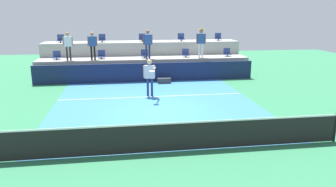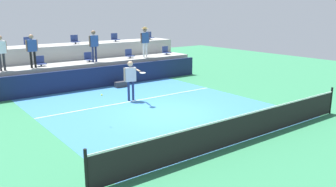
% 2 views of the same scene
% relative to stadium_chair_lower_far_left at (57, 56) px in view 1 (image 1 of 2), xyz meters
% --- Properties ---
extents(ground_plane, '(40.00, 40.00, 0.00)m').
position_rel_stadium_chair_lower_far_left_xyz_m(ground_plane, '(5.28, -7.23, -1.46)').
color(ground_plane, '#2D754C').
extents(court_inner_paint, '(9.00, 10.00, 0.01)m').
position_rel_stadium_chair_lower_far_left_xyz_m(court_inner_paint, '(5.28, -6.23, -1.46)').
color(court_inner_paint, teal).
rests_on(court_inner_paint, ground_plane).
extents(court_service_line, '(9.00, 0.06, 0.00)m').
position_rel_stadium_chair_lower_far_left_xyz_m(court_service_line, '(5.28, -4.83, -1.46)').
color(court_service_line, white).
rests_on(court_service_line, ground_plane).
extents(tennis_net, '(10.48, 0.08, 1.07)m').
position_rel_stadium_chair_lower_far_left_xyz_m(tennis_net, '(5.28, -11.23, -0.97)').
color(tennis_net, black).
rests_on(tennis_net, ground_plane).
extents(sponsor_backboard, '(13.00, 0.16, 1.10)m').
position_rel_stadium_chair_lower_far_left_xyz_m(sponsor_backboard, '(5.28, -1.23, -0.91)').
color(sponsor_backboard, '#141E42').
rests_on(sponsor_backboard, ground_plane).
extents(seating_tier_lower, '(13.00, 1.80, 1.25)m').
position_rel_stadium_chair_lower_far_left_xyz_m(seating_tier_lower, '(5.28, 0.07, -0.84)').
color(seating_tier_lower, '#9E9E99').
rests_on(seating_tier_lower, ground_plane).
extents(seating_tier_upper, '(13.00, 1.80, 2.10)m').
position_rel_stadium_chair_lower_far_left_xyz_m(seating_tier_upper, '(5.28, 1.87, -0.41)').
color(seating_tier_upper, '#9E9E99').
rests_on(seating_tier_upper, ground_plane).
extents(stadium_chair_lower_far_left, '(0.44, 0.40, 0.52)m').
position_rel_stadium_chair_lower_far_left_xyz_m(stadium_chair_lower_far_left, '(0.00, 0.00, 0.00)').
color(stadium_chair_lower_far_left, '#2D2D33').
rests_on(stadium_chair_lower_far_left, seating_tier_lower).
extents(stadium_chair_lower_left, '(0.44, 0.40, 0.52)m').
position_rel_stadium_chair_lower_far_left_xyz_m(stadium_chair_lower_left, '(2.64, 0.00, 0.00)').
color(stadium_chair_lower_left, '#2D2D33').
rests_on(stadium_chair_lower_left, seating_tier_lower).
extents(stadium_chair_lower_center, '(0.44, 0.40, 0.52)m').
position_rel_stadium_chair_lower_far_left_xyz_m(stadium_chair_lower_center, '(5.28, 0.00, 0.00)').
color(stadium_chair_lower_center, '#2D2D33').
rests_on(stadium_chair_lower_center, seating_tier_lower).
extents(stadium_chair_lower_right, '(0.44, 0.40, 0.52)m').
position_rel_stadium_chair_lower_far_left_xyz_m(stadium_chair_lower_right, '(7.90, 0.00, 0.00)').
color(stadium_chair_lower_right, '#2D2D33').
rests_on(stadium_chair_lower_right, seating_tier_lower).
extents(stadium_chair_lower_far_right, '(0.44, 0.40, 0.52)m').
position_rel_stadium_chair_lower_far_left_xyz_m(stadium_chair_lower_far_right, '(10.64, 0.00, 0.00)').
color(stadium_chair_lower_far_right, '#2D2D33').
rests_on(stadium_chair_lower_far_right, seating_tier_lower).
extents(stadium_chair_upper_far_left, '(0.44, 0.40, 0.52)m').
position_rel_stadium_chair_lower_far_left_xyz_m(stadium_chair_upper_far_left, '(-0.01, 1.80, 0.85)').
color(stadium_chair_upper_far_left, '#2D2D33').
rests_on(stadium_chair_upper_far_left, seating_tier_upper).
extents(stadium_chair_upper_left, '(0.44, 0.40, 0.52)m').
position_rel_stadium_chair_lower_far_left_xyz_m(stadium_chair_upper_left, '(2.63, 1.80, 0.85)').
color(stadium_chair_upper_left, '#2D2D33').
rests_on(stadium_chair_upper_left, seating_tier_upper).
extents(stadium_chair_upper_center, '(0.44, 0.40, 0.52)m').
position_rel_stadium_chair_lower_far_left_xyz_m(stadium_chair_upper_center, '(5.28, 1.80, 0.85)').
color(stadium_chair_upper_center, '#2D2D33').
rests_on(stadium_chair_upper_center, seating_tier_upper).
extents(stadium_chair_upper_right, '(0.44, 0.40, 0.52)m').
position_rel_stadium_chair_lower_far_left_xyz_m(stadium_chair_upper_right, '(7.94, 1.80, 0.85)').
color(stadium_chair_upper_right, '#2D2D33').
rests_on(stadium_chair_upper_right, seating_tier_upper).
extents(stadium_chair_upper_far_right, '(0.44, 0.40, 0.52)m').
position_rel_stadium_chair_lower_far_left_xyz_m(stadium_chair_upper_far_right, '(10.57, 1.80, 0.85)').
color(stadium_chair_upper_far_right, '#2D2D33').
rests_on(stadium_chair_upper_far_right, seating_tier_upper).
extents(tennis_player, '(0.61, 1.33, 1.82)m').
position_rel_stadium_chair_lower_far_left_xyz_m(tennis_player, '(5.17, -4.72, -0.33)').
color(tennis_player, navy).
rests_on(tennis_player, ground_plane).
extents(spectator_in_grey, '(0.58, 0.27, 1.66)m').
position_rel_stadium_chair_lower_far_left_xyz_m(spectator_in_grey, '(0.76, -0.38, 0.78)').
color(spectator_in_grey, '#2D2D33').
rests_on(spectator_in_grey, seating_tier_lower).
extents(spectator_in_white, '(0.58, 0.22, 1.65)m').
position_rel_stadium_chair_lower_far_left_xyz_m(spectator_in_white, '(2.18, -0.38, 0.77)').
color(spectator_in_white, black).
rests_on(spectator_in_white, seating_tier_lower).
extents(spectator_leaning_on_rail, '(0.61, 0.26, 1.73)m').
position_rel_stadium_chair_lower_far_left_xyz_m(spectator_leaning_on_rail, '(5.46, -0.38, 0.84)').
color(spectator_leaning_on_rail, navy).
rests_on(spectator_leaning_on_rail, seating_tier_lower).
extents(spectator_with_hat, '(0.61, 0.44, 1.82)m').
position_rel_stadium_chair_lower_far_left_xyz_m(spectator_with_hat, '(8.79, -0.38, 0.91)').
color(spectator_with_hat, white).
rests_on(spectator_with_hat, seating_tier_lower).
extents(tennis_ball, '(0.07, 0.07, 0.07)m').
position_rel_stadium_chair_lower_far_left_xyz_m(tennis_ball, '(2.56, -7.05, -0.36)').
color(tennis_ball, '#CCE033').
extents(equipment_bag, '(0.76, 0.28, 0.30)m').
position_rel_stadium_chair_lower_far_left_xyz_m(equipment_bag, '(6.26, -1.89, -1.31)').
color(equipment_bag, '#333338').
rests_on(equipment_bag, ground_plane).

